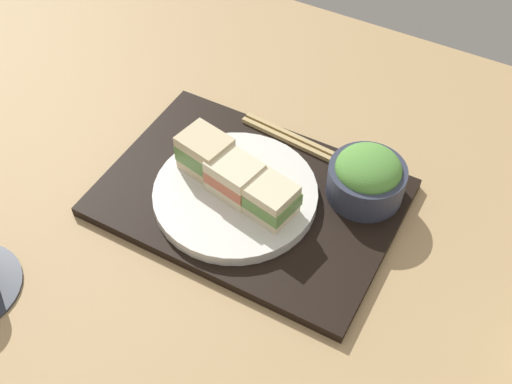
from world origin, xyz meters
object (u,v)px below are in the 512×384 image
Objects in this scene: chopsticks_pair at (299,142)px; sandwich_far at (205,154)px; sandwich_near at (269,198)px; sandwich_middle at (236,175)px; sandwich_plate at (237,192)px; salad_bowl at (367,176)px.

sandwich_far is at bearing 54.33° from chopsticks_pair.
sandwich_near is 5.78cm from sandwich_middle.
sandwich_plate is 2.85× the size of sandwich_near.
sandwich_plate is 6.65cm from sandwich_near.
sandwich_middle reaches higher than chopsticks_pair.
sandwich_plate is 2.95× the size of sandwich_far.
chopsticks_pair is (12.20, -4.42, -3.18)cm from salad_bowl.
sandwich_plate is at bearing 30.52° from salad_bowl.
sandwich_near is 14.13cm from salad_bowl.
sandwich_far is 15.55cm from chopsticks_pair.
chopsticks_pair is at bearing -125.67° from sandwich_far.
chopsticks_pair is at bearing -102.96° from sandwich_middle.
sandwich_middle is at bearing -12.79° from sandwich_near.
salad_bowl reaches higher than chopsticks_pair.
sandwich_far is 0.72× the size of salad_bowl.
sandwich_near reaches higher than chopsticks_pair.
sandwich_plate is 6.89cm from sandwich_far.
sandwich_near is 11.56cm from sandwich_far.
sandwich_near is (-5.63, 1.28, 3.30)cm from sandwich_plate.
sandwich_far is (5.63, -1.28, 0.27)cm from sandwich_middle.
chopsticks_pair is at bearing -102.96° from sandwich_plate.
sandwich_plate is at bearing -12.79° from sandwich_near.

